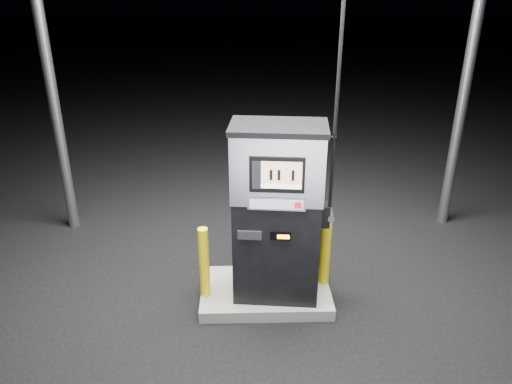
{
  "coord_description": "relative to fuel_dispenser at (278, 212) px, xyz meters",
  "views": [
    {
      "loc": [
        -0.26,
        -5.19,
        3.81
      ],
      "look_at": [
        -0.12,
        0.0,
        1.46
      ],
      "focal_mm": 35.0,
      "sensor_mm": 36.0,
      "label": 1
    }
  ],
  "objects": [
    {
      "name": "bollard_left",
      "position": [
        -0.86,
        -0.02,
        -0.64
      ],
      "size": [
        0.16,
        0.16,
        0.91
      ],
      "primitive_type": "cylinder",
      "rotation": [
        0.0,
        0.0,
        0.38
      ],
      "color": "yellow",
      "rests_on": "pump_island"
    },
    {
      "name": "bollard_right",
      "position": [
        0.62,
        0.2,
        -0.62
      ],
      "size": [
        0.13,
        0.13,
        0.97
      ],
      "primitive_type": "cylinder",
      "rotation": [
        0.0,
        0.0,
        0.05
      ],
      "color": "yellow",
      "rests_on": "pump_island"
    },
    {
      "name": "pump_island",
      "position": [
        -0.12,
        0.1,
        -1.17
      ],
      "size": [
        1.6,
        1.0,
        0.15
      ],
      "primitive_type": "cube",
      "color": "slate",
      "rests_on": "ground"
    },
    {
      "name": "ground",
      "position": [
        -0.12,
        0.1,
        -1.25
      ],
      "size": [
        80.0,
        80.0,
        0.0
      ],
      "primitive_type": "plane",
      "color": "black",
      "rests_on": "ground"
    },
    {
      "name": "fuel_dispenser",
      "position": [
        0.0,
        0.0,
        0.0
      ],
      "size": [
        1.21,
        0.74,
        4.44
      ],
      "rotation": [
        0.0,
        0.0,
        -0.1
      ],
      "color": "black",
      "rests_on": "pump_island"
    }
  ]
}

